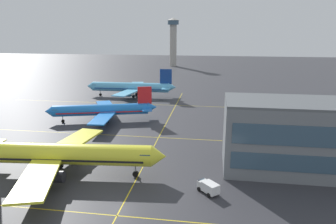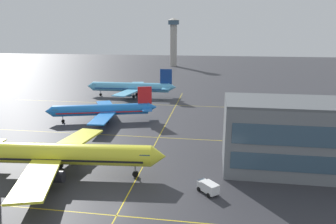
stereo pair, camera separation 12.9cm
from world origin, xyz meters
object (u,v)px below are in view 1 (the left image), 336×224
airliner_second_row (103,110)px  control_tower (173,38)px  airliner_third_row (131,87)px  service_truck_red_van (208,187)px  airliner_front_gate (61,154)px

airliner_second_row → control_tower: bearing=89.3°
airliner_third_row → service_truck_red_van: bearing=-65.9°
airliner_third_row → control_tower: control_tower is taller
service_truck_red_van → control_tower: 196.97m
airliner_front_gate → service_truck_red_van: 29.35m
airliner_third_row → control_tower: 117.19m
control_tower → airliner_second_row: bearing=-90.7°
airliner_front_gate → airliner_third_row: (-5.58, 74.40, -0.24)m
airliner_second_row → airliner_third_row: bearing=91.0°
control_tower → airliner_third_row: bearing=-91.2°
airliner_second_row → service_truck_red_van: airliner_second_row is taller
airliner_second_row → airliner_third_row: (-0.67, 37.10, 0.47)m
airliner_front_gate → airliner_third_row: size_ratio=1.06×
airliner_front_gate → airliner_second_row: 37.62m
airliner_third_row → control_tower: size_ratio=1.08×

